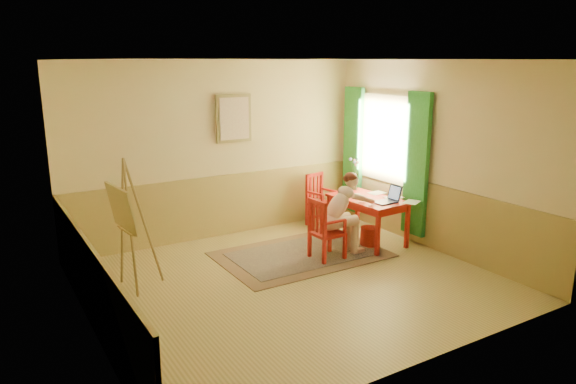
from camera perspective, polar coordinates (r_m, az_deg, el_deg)
room at (r=6.56m, az=0.63°, el=1.71°), size 5.04×4.54×2.84m
wainscot at (r=7.46m, az=-2.63°, el=-3.96°), size 5.00×4.50×1.00m
window at (r=8.86m, az=10.22°, el=4.34°), size 0.12×2.01×2.20m
wall_portrait at (r=8.51m, az=-5.84°, el=7.87°), size 0.60×0.05×0.76m
rug at (r=7.89m, az=1.44°, el=-6.71°), size 2.40×1.60×0.02m
table at (r=8.34m, az=8.54°, el=-1.23°), size 0.81×1.25×0.72m
chair_left at (r=7.59m, az=3.98°, el=-4.05°), size 0.43×0.41×0.90m
chair_back at (r=9.18m, az=3.46°, el=-0.84°), size 0.47×0.49×0.90m
figure at (r=7.70m, az=5.83°, el=-2.02°), size 0.92×0.40×1.23m
laptop at (r=8.11m, az=10.72°, el=-0.72°), size 0.42×0.26×0.25m
papers at (r=8.41m, az=10.18°, el=-0.50°), size 0.87×1.12×0.00m
vase at (r=8.78m, az=7.17°, el=1.83°), size 0.24×0.26×0.53m
wastebasket at (r=8.31m, az=8.74°, el=-4.75°), size 0.35×0.35×0.30m
easel at (r=6.73m, az=-17.15°, el=-2.19°), size 0.59×0.75×1.67m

